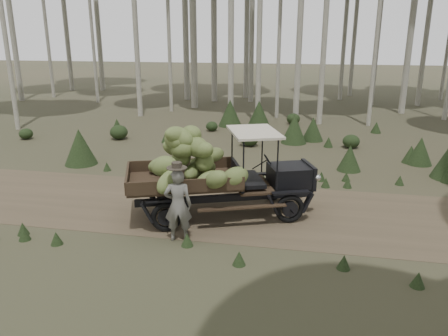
{
  "coord_description": "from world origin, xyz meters",
  "views": [
    {
      "loc": [
        2.9,
        -10.5,
        4.41
      ],
      "look_at": [
        0.93,
        -0.39,
        1.24
      ],
      "focal_mm": 35.0,
      "sensor_mm": 36.0,
      "label": 1
    }
  ],
  "objects": [
    {
      "name": "banana_truck",
      "position": [
        0.55,
        -0.62,
        1.38
      ],
      "size": [
        4.9,
        3.24,
        2.43
      ],
      "rotation": [
        0.0,
        0.0,
        0.36
      ],
      "color": "black",
      "rests_on": "ground"
    },
    {
      "name": "undergrowth",
      "position": [
        0.85,
        2.24,
        0.51
      ],
      "size": [
        23.15,
        23.74,
        1.34
      ],
      "color": "#233319",
      "rests_on": "ground"
    },
    {
      "name": "dirt_track",
      "position": [
        0.0,
        0.0,
        0.0
      ],
      "size": [
        70.0,
        4.0,
        0.01
      ],
      "primitive_type": "cube",
      "color": "brown",
      "rests_on": "ground"
    },
    {
      "name": "farmer",
      "position": [
        0.22,
        -1.99,
        0.86
      ],
      "size": [
        0.68,
        0.53,
        1.81
      ],
      "rotation": [
        0.0,
        0.0,
        3.35
      ],
      "color": "#63615A",
      "rests_on": "ground"
    },
    {
      "name": "ground",
      "position": [
        0.0,
        0.0,
        0.0
      ],
      "size": [
        120.0,
        120.0,
        0.0
      ],
      "primitive_type": "plane",
      "color": "#473D2B",
      "rests_on": "ground"
    }
  ]
}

